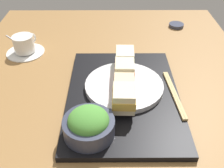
{
  "coord_description": "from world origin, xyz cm",
  "views": [
    {
      "loc": [
        -58.1,
        -1.02,
        50.94
      ],
      "look_at": [
        1.96,
        -1.33,
        5.0
      ],
      "focal_mm": 42.13,
      "sensor_mm": 36.0,
      "label": 1
    }
  ],
  "objects_px": {
    "sandwich_nearmost": "(124,98)",
    "chopsticks_pair": "(174,94)",
    "coffee_cup": "(24,46)",
    "sandwich_inner_far": "(125,70)",
    "sandwich_plate": "(124,86)",
    "sandwich_farmost": "(125,58)",
    "small_sauce_dish": "(176,25)",
    "teaspoon": "(14,40)",
    "salad_bowl": "(89,124)",
    "sandwich_inner_near": "(124,84)"
  },
  "relations": [
    {
      "from": "sandwich_nearmost",
      "to": "chopsticks_pair",
      "type": "relative_size",
      "value": 0.36
    },
    {
      "from": "coffee_cup",
      "to": "sandwich_inner_far",
      "type": "bearing_deg",
      "value": -119.35
    },
    {
      "from": "sandwich_plate",
      "to": "sandwich_nearmost",
      "type": "height_order",
      "value": "sandwich_nearmost"
    },
    {
      "from": "sandwich_nearmost",
      "to": "sandwich_plate",
      "type": "bearing_deg",
      "value": -3.26
    },
    {
      "from": "sandwich_nearmost",
      "to": "sandwich_farmost",
      "type": "xyz_separation_m",
      "value": [
        0.2,
        -0.01,
        -0.0
      ]
    },
    {
      "from": "coffee_cup",
      "to": "small_sauce_dish",
      "type": "relative_size",
      "value": 2.17
    },
    {
      "from": "sandwich_plate",
      "to": "teaspoon",
      "type": "xyz_separation_m",
      "value": [
        0.34,
        0.44,
        -0.02
      ]
    },
    {
      "from": "salad_bowl",
      "to": "chopsticks_pair",
      "type": "bearing_deg",
      "value": -58.14
    },
    {
      "from": "teaspoon",
      "to": "chopsticks_pair",
      "type": "bearing_deg",
      "value": -122.49
    },
    {
      "from": "small_sauce_dish",
      "to": "teaspoon",
      "type": "relative_size",
      "value": 0.93
    },
    {
      "from": "small_sauce_dish",
      "to": "teaspoon",
      "type": "bearing_deg",
      "value": 100.33
    },
    {
      "from": "sandwich_inner_near",
      "to": "small_sauce_dish",
      "type": "height_order",
      "value": "sandwich_inner_near"
    },
    {
      "from": "teaspoon",
      "to": "coffee_cup",
      "type": "bearing_deg",
      "value": -142.59
    },
    {
      "from": "teaspoon",
      "to": "salad_bowl",
      "type": "bearing_deg",
      "value": -146.55
    },
    {
      "from": "salad_bowl",
      "to": "coffee_cup",
      "type": "distance_m",
      "value": 0.5
    },
    {
      "from": "sandwich_nearmost",
      "to": "salad_bowl",
      "type": "bearing_deg",
      "value": 132.88
    },
    {
      "from": "sandwich_plate",
      "to": "salad_bowl",
      "type": "height_order",
      "value": "salad_bowl"
    },
    {
      "from": "chopsticks_pair",
      "to": "small_sauce_dish",
      "type": "height_order",
      "value": "chopsticks_pair"
    },
    {
      "from": "chopsticks_pair",
      "to": "sandwich_inner_far",
      "type": "bearing_deg",
      "value": 64.48
    },
    {
      "from": "sandwich_inner_near",
      "to": "chopsticks_pair",
      "type": "height_order",
      "value": "sandwich_inner_near"
    },
    {
      "from": "sandwich_nearmost",
      "to": "teaspoon",
      "type": "distance_m",
      "value": 0.62
    },
    {
      "from": "coffee_cup",
      "to": "sandwich_inner_near",
      "type": "bearing_deg",
      "value": -127.12
    },
    {
      "from": "sandwich_nearmost",
      "to": "sandwich_inner_far",
      "type": "relative_size",
      "value": 1.03
    },
    {
      "from": "sandwich_nearmost",
      "to": "teaspoon",
      "type": "xyz_separation_m",
      "value": [
        0.44,
        0.43,
        -0.06
      ]
    },
    {
      "from": "sandwich_plate",
      "to": "sandwich_inner_far",
      "type": "xyz_separation_m",
      "value": [
        0.03,
        -0.0,
        0.03
      ]
    },
    {
      "from": "sandwich_inner_near",
      "to": "teaspoon",
      "type": "bearing_deg",
      "value": 49.59
    },
    {
      "from": "salad_bowl",
      "to": "chopsticks_pair",
      "type": "height_order",
      "value": "salad_bowl"
    },
    {
      "from": "chopsticks_pair",
      "to": "teaspoon",
      "type": "distance_m",
      "value": 0.69
    },
    {
      "from": "sandwich_plate",
      "to": "sandwich_inner_near",
      "type": "height_order",
      "value": "sandwich_inner_near"
    },
    {
      "from": "sandwich_inner_near",
      "to": "small_sauce_dish",
      "type": "distance_m",
      "value": 0.56
    },
    {
      "from": "sandwich_nearmost",
      "to": "sandwich_inner_far",
      "type": "xyz_separation_m",
      "value": [
        0.14,
        -0.01,
        -0.0
      ]
    },
    {
      "from": "sandwich_inner_near",
      "to": "small_sauce_dish",
      "type": "relative_size",
      "value": 1.17
    },
    {
      "from": "sandwich_inner_far",
      "to": "sandwich_farmost",
      "type": "height_order",
      "value": "sandwich_farmost"
    },
    {
      "from": "sandwich_farmost",
      "to": "teaspoon",
      "type": "height_order",
      "value": "sandwich_farmost"
    },
    {
      "from": "small_sauce_dish",
      "to": "teaspoon",
      "type": "height_order",
      "value": "small_sauce_dish"
    },
    {
      "from": "sandwich_plate",
      "to": "sandwich_inner_near",
      "type": "relative_size",
      "value": 3.1
    },
    {
      "from": "sandwich_nearmost",
      "to": "sandwich_farmost",
      "type": "height_order",
      "value": "sandwich_nearmost"
    },
    {
      "from": "teaspoon",
      "to": "sandwich_inner_far",
      "type": "bearing_deg",
      "value": -124.57
    },
    {
      "from": "sandwich_nearmost",
      "to": "sandwich_inner_far",
      "type": "distance_m",
      "value": 0.14
    },
    {
      "from": "sandwich_inner_near",
      "to": "salad_bowl",
      "type": "relative_size",
      "value": 0.6
    },
    {
      "from": "sandwich_inner_far",
      "to": "teaspoon",
      "type": "height_order",
      "value": "sandwich_inner_far"
    },
    {
      "from": "sandwich_inner_near",
      "to": "sandwich_inner_far",
      "type": "height_order",
      "value": "sandwich_inner_far"
    },
    {
      "from": "sandwich_farmost",
      "to": "salad_bowl",
      "type": "relative_size",
      "value": 0.61
    },
    {
      "from": "sandwich_plate",
      "to": "chopsticks_pair",
      "type": "distance_m",
      "value": 0.15
    },
    {
      "from": "sandwich_nearmost",
      "to": "coffee_cup",
      "type": "height_order",
      "value": "sandwich_nearmost"
    },
    {
      "from": "sandwich_inner_far",
      "to": "salad_bowl",
      "type": "height_order",
      "value": "salad_bowl"
    },
    {
      "from": "sandwich_inner_far",
      "to": "sandwich_farmost",
      "type": "distance_m",
      "value": 0.07
    },
    {
      "from": "sandwich_inner_near",
      "to": "sandwich_farmost",
      "type": "bearing_deg",
      "value": -3.26
    },
    {
      "from": "sandwich_inner_near",
      "to": "small_sauce_dish",
      "type": "xyz_separation_m",
      "value": [
        0.5,
        -0.25,
        -0.05
      ]
    },
    {
      "from": "small_sauce_dish",
      "to": "sandwich_inner_far",
      "type": "bearing_deg",
      "value": 149.6
    }
  ]
}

